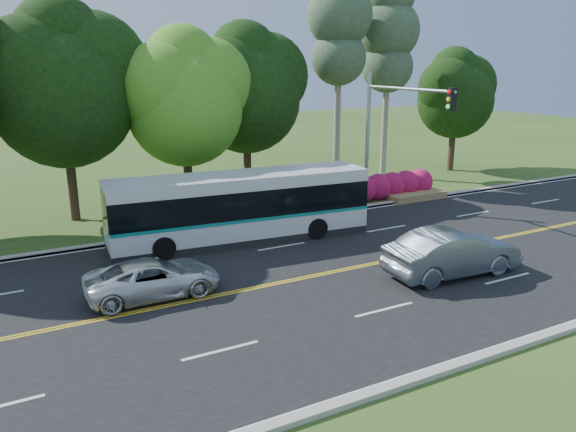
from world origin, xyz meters
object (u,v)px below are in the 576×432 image
traffic_signal (391,122)px  transit_bus (240,208)px  suv (154,278)px  sedan (453,253)px

traffic_signal → transit_bus: traffic_signal is taller
traffic_signal → transit_bus: bearing=-177.9°
transit_bus → suv: (-4.92, -4.12, -0.83)m
transit_bus → suv: size_ratio=2.56×
traffic_signal → sedan: traffic_signal is taller
sedan → suv: 10.57m
sedan → transit_bus: bearing=38.3°
traffic_signal → suv: size_ratio=1.58×
transit_bus → sedan: (5.14, -7.36, -0.60)m
transit_bus → sedan: size_ratio=2.21×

